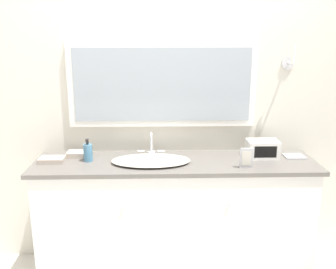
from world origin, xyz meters
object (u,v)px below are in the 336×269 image
at_px(sink_basin, 151,160).
at_px(soap_bottle, 88,152).
at_px(appliance_box, 263,149).
at_px(picture_frame, 246,158).

bearing_deg(sink_basin, soap_bottle, 174.39).
relative_size(sink_basin, soap_bottle, 3.35).
bearing_deg(sink_basin, appliance_box, 6.84).
distance_m(soap_bottle, picture_frame, 1.11).
xyz_separation_m(appliance_box, picture_frame, (-0.18, -0.23, 0.01)).
relative_size(appliance_box, picture_frame, 1.61).
relative_size(sink_basin, appliance_box, 2.47).
bearing_deg(picture_frame, sink_basin, 168.68).
relative_size(soap_bottle, appliance_box, 0.74).
height_order(soap_bottle, picture_frame, soap_bottle).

